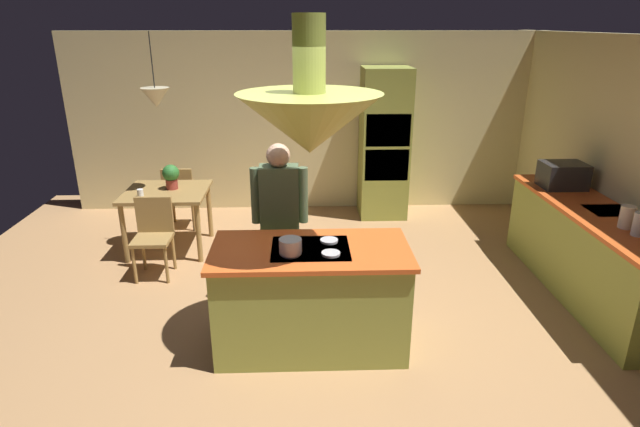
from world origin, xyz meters
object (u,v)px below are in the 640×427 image
Objects in this scene: chair_by_back_wall at (180,194)px; microwave_on_counter at (563,175)px; oven_tower at (384,144)px; person_at_island at (280,217)px; chair_facing_island at (154,231)px; canister_sugar at (627,217)px; kitchen_island at (311,297)px; cooking_pot_on_cooktop at (290,246)px; potted_plant_on_table at (171,175)px; cup_on_table at (140,193)px; dining_table at (167,199)px; canister_flour at (639,224)px.

microwave_on_counter is (4.54, -1.21, 0.56)m from chair_by_back_wall.
person_at_island is (-1.37, -2.56, -0.11)m from oven_tower.
person_at_island reaches higher than chair_facing_island.
canister_sugar reaches higher than chair_by_back_wall.
kitchen_island is at bearing -68.22° from person_at_island.
cooking_pot_on_cooktop reaches higher than kitchen_island.
canister_sugar is (4.48, -1.82, 0.10)m from potted_plant_on_table.
potted_plant_on_table is 0.43m from cup_on_table.
chair_by_back_wall is (0.00, 0.67, -0.15)m from dining_table.
chair_by_back_wall is 1.89× the size of microwave_on_counter.
dining_table is 2.03m from person_at_island.
person_at_island reaches higher than potted_plant_on_table.
oven_tower is 10.05× the size of canister_flour.
cooking_pot_on_cooktop is at bearing -48.53° from cup_on_table.
person_at_island is 1.89× the size of chair_by_back_wall.
dining_table is 0.29m from potted_plant_on_table.
kitchen_island is 2.71m from dining_table.
potted_plant_on_table reaches higher than cup_on_table.
canister_sugar is at bearing 151.96° from chair_by_back_wall.
oven_tower is at bearing 121.01° from canister_sugar.
canister_flour reaches higher than cooking_pot_on_cooktop.
cooking_pot_on_cooktop is (-3.00, -0.48, -0.02)m from canister_sugar.
canister_sugar reaches higher than cup_on_table.
chair_facing_island is 4.74m from canister_flour.
potted_plant_on_table is at bearing -158.57° from oven_tower.
canister_sugar is at bearing 6.99° from kitchen_island.
oven_tower is 10.17× the size of canister_sugar.
microwave_on_counter is at bearing -6.81° from dining_table.
cup_on_table is at bearing 144.35° from person_at_island.
person_at_island reaches higher than dining_table.
canister_flour is at bearing -15.58° from chair_facing_island.
oven_tower reaches higher than kitchen_island.
cooking_pot_on_cooktop is (1.54, -2.90, 0.50)m from chair_by_back_wall.
kitchen_island reaches higher than cup_on_table.
canister_flour is at bearing 150.22° from chair_by_back_wall.
cup_on_table is at bearing 176.17° from microwave_on_counter.
chair_facing_island is 0.85m from potted_plant_on_table.
chair_by_back_wall is at bearing 165.10° from microwave_on_counter.
oven_tower is 3.53m from canister_flour.
person_at_island is (1.43, -1.41, 0.29)m from dining_table.
canister_flour is 1.39m from microwave_on_counter.
cup_on_table is 5.02m from canister_sugar.
cup_on_table reaches higher than dining_table.
canister_flour reaches higher than cup_on_table.
chair_by_back_wall is (-1.70, 2.77, 0.04)m from kitchen_island.
kitchen_island is 3.47m from oven_tower.
canister_sugar is (4.54, -1.09, 0.52)m from chair_facing_island.
cooking_pot_on_cooktop is (1.48, -2.30, 0.07)m from potted_plant_on_table.
canister_sugar is at bearing -17.76° from cup_on_table.
kitchen_island is 3.25m from chair_by_back_wall.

